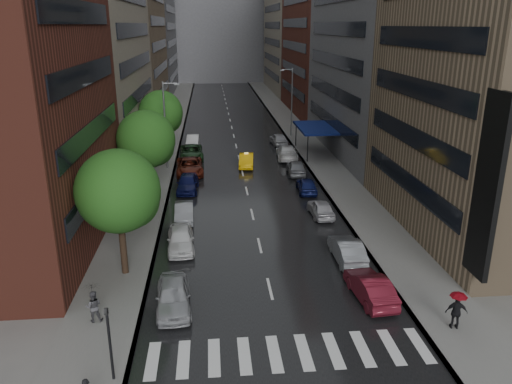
# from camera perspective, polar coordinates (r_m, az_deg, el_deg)

# --- Properties ---
(ground) EXTENTS (220.00, 220.00, 0.00)m
(ground) POSITION_cam_1_polar(r_m,az_deg,el_deg) (26.07, 2.67, -15.32)
(ground) COLOR gray
(ground) RESTS_ON ground
(road) EXTENTS (14.00, 140.00, 0.01)m
(road) POSITION_cam_1_polar(r_m,az_deg,el_deg) (72.95, -2.71, 7.08)
(road) COLOR black
(road) RESTS_ON ground
(sidewalk_left) EXTENTS (4.00, 140.00, 0.15)m
(sidewalk_left) POSITION_cam_1_polar(r_m,az_deg,el_deg) (73.10, -9.83, 6.91)
(sidewalk_left) COLOR gray
(sidewalk_left) RESTS_ON ground
(sidewalk_right) EXTENTS (4.00, 140.00, 0.15)m
(sidewalk_right) POSITION_cam_1_polar(r_m,az_deg,el_deg) (73.87, 4.33, 7.25)
(sidewalk_right) COLOR gray
(sidewalk_right) RESTS_ON ground
(crosswalk) EXTENTS (13.15, 2.80, 0.01)m
(crosswalk) POSITION_cam_1_polar(r_m,az_deg,el_deg) (24.48, 3.83, -17.85)
(crosswalk) COLOR silver
(crosswalk) RESTS_ON ground
(buildings_left) EXTENTS (8.00, 108.00, 38.00)m
(buildings_left) POSITION_cam_1_polar(r_m,az_deg,el_deg) (81.09, -14.49, 19.07)
(buildings_left) COLOR maroon
(buildings_left) RESTS_ON ground
(buildings_right) EXTENTS (8.05, 109.10, 36.00)m
(buildings_right) POSITION_cam_1_polar(r_m,az_deg,el_deg) (80.20, 8.25, 18.76)
(buildings_right) COLOR #937A5B
(buildings_right) RESTS_ON ground
(building_far) EXTENTS (40.00, 14.00, 32.00)m
(building_far) POSITION_cam_1_polar(r_m,az_deg,el_deg) (139.46, -4.21, 19.14)
(building_far) COLOR slate
(building_far) RESTS_ON ground
(tree_near) EXTENTS (4.93, 4.93, 7.86)m
(tree_near) POSITION_cam_1_polar(r_m,az_deg,el_deg) (29.93, -15.49, 0.07)
(tree_near) COLOR #382619
(tree_near) RESTS_ON ground
(tree_mid) EXTENTS (4.92, 4.92, 7.84)m
(tree_mid) POSITION_cam_1_polar(r_m,az_deg,el_deg) (43.18, -12.46, 5.88)
(tree_mid) COLOR #382619
(tree_mid) RESTS_ON ground
(tree_far) EXTENTS (4.86, 4.86, 7.74)m
(tree_far) POSITION_cam_1_polar(r_m,az_deg,el_deg) (56.89, -10.83, 8.91)
(tree_far) COLOR #382619
(tree_far) RESTS_ON ground
(taxi) EXTENTS (1.90, 4.41, 1.41)m
(taxi) POSITION_cam_1_polar(r_m,az_deg,el_deg) (53.62, -1.11, 3.64)
(taxi) COLOR #F4B30C
(taxi) RESTS_ON ground
(parked_cars_left) EXTENTS (2.98, 42.52, 1.61)m
(parked_cars_left) POSITION_cam_1_polar(r_m,az_deg,el_deg) (46.98, -7.79, 1.37)
(parked_cars_left) COLOR #9C9DA1
(parked_cars_left) RESTS_ON ground
(parked_cars_right) EXTENTS (2.63, 42.48, 1.60)m
(parked_cars_right) POSITION_cam_1_polar(r_m,az_deg,el_deg) (46.95, 5.46, 1.42)
(parked_cars_right) COLOR maroon
(parked_cars_right) RESTS_ON ground
(ped_black_umbrella) EXTENTS (0.96, 0.98, 2.09)m
(ped_black_umbrella) POSITION_cam_1_polar(r_m,az_deg,el_deg) (26.99, -18.16, -11.60)
(ped_black_umbrella) COLOR #48464B
(ped_black_umbrella) RESTS_ON sidewalk_left
(ped_red_umbrella) EXTENTS (1.12, 0.82, 2.01)m
(ped_red_umbrella) POSITION_cam_1_polar(r_m,az_deg,el_deg) (27.08, 22.00, -12.11)
(ped_red_umbrella) COLOR black
(ped_red_umbrella) RESTS_ON sidewalk_right
(traffic_light) EXTENTS (0.18, 0.15, 3.45)m
(traffic_light) POSITION_cam_1_polar(r_m,az_deg,el_deg) (22.39, -16.43, -15.62)
(traffic_light) COLOR black
(traffic_light) RESTS_ON sidewalk_left
(street_lamp_left) EXTENTS (1.74, 0.22, 9.00)m
(street_lamp_left) POSITION_cam_1_polar(r_m,az_deg,el_deg) (52.51, -10.27, 7.71)
(street_lamp_left) COLOR gray
(street_lamp_left) RESTS_ON sidewalk_left
(street_lamp_right) EXTENTS (1.74, 0.22, 9.00)m
(street_lamp_right) POSITION_cam_1_polar(r_m,az_deg,el_deg) (67.99, 4.05, 10.39)
(street_lamp_right) COLOR gray
(street_lamp_right) RESTS_ON sidewalk_right
(awning) EXTENTS (4.00, 8.00, 3.12)m
(awning) POSITION_cam_1_polar(r_m,az_deg,el_deg) (58.82, 6.79, 7.28)
(awning) COLOR navy
(awning) RESTS_ON sidewalk_right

